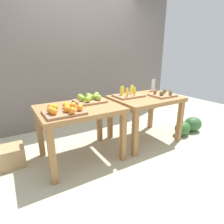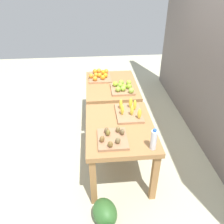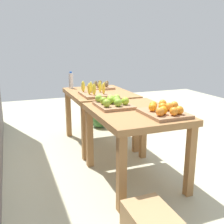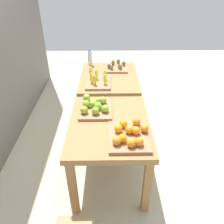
{
  "view_description": "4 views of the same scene",
  "coord_description": "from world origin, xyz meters",
  "px_view_note": "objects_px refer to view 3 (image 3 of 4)",
  "views": [
    {
      "loc": [
        -1.35,
        -2.12,
        1.39
      ],
      "look_at": [
        -0.08,
        -0.03,
        0.6
      ],
      "focal_mm": 28.96,
      "sensor_mm": 36.0,
      "label": 1
    },
    {
      "loc": [
        2.72,
        -0.29,
        2.34
      ],
      "look_at": [
        -0.04,
        -0.04,
        0.55
      ],
      "focal_mm": 36.83,
      "sensor_mm": 36.0,
      "label": 2
    },
    {
      "loc": [
        -2.86,
        1.13,
        1.38
      ],
      "look_at": [
        -0.03,
        0.04,
        0.6
      ],
      "focal_mm": 42.94,
      "sensor_mm": 36.0,
      "label": 3
    },
    {
      "loc": [
        -2.36,
        -0.0,
        2.04
      ],
      "look_at": [
        -0.04,
        -0.03,
        0.52
      ],
      "focal_mm": 35.94,
      "sensor_mm": 36.0,
      "label": 4
    }
  ],
  "objects_px": {
    "display_table_left": "(135,121)",
    "water_bottle": "(71,80)",
    "apple_bin": "(113,103)",
    "kiwi_bin": "(101,86)",
    "display_table_right": "(99,100)",
    "banana_crate": "(94,92)",
    "watermelon_pile": "(96,117)",
    "orange_bin": "(164,111)"
  },
  "relations": [
    {
      "from": "kiwi_bin",
      "to": "banana_crate",
      "type": "bearing_deg",
      "value": 152.34
    },
    {
      "from": "display_table_right",
      "to": "banana_crate",
      "type": "bearing_deg",
      "value": 148.45
    },
    {
      "from": "apple_bin",
      "to": "kiwi_bin",
      "type": "height_order",
      "value": "apple_bin"
    },
    {
      "from": "apple_bin",
      "to": "display_table_right",
      "type": "bearing_deg",
      "value": -9.6
    },
    {
      "from": "apple_bin",
      "to": "kiwi_bin",
      "type": "distance_m",
      "value": 1.18
    },
    {
      "from": "banana_crate",
      "to": "apple_bin",
      "type": "bearing_deg",
      "value": 179.28
    },
    {
      "from": "display_table_left",
      "to": "orange_bin",
      "type": "xyz_separation_m",
      "value": [
        -0.25,
        -0.18,
        0.15
      ]
    },
    {
      "from": "display_table_left",
      "to": "apple_bin",
      "type": "bearing_deg",
      "value": 34.42
    },
    {
      "from": "orange_bin",
      "to": "water_bottle",
      "type": "height_order",
      "value": "water_bottle"
    },
    {
      "from": "orange_bin",
      "to": "watermelon_pile",
      "type": "distance_m",
      "value": 2.33
    },
    {
      "from": "kiwi_bin",
      "to": "water_bottle",
      "type": "xyz_separation_m",
      "value": [
        0.17,
        0.4,
        0.09
      ]
    },
    {
      "from": "display_table_left",
      "to": "display_table_right",
      "type": "height_order",
      "value": "same"
    },
    {
      "from": "apple_bin",
      "to": "water_bottle",
      "type": "relative_size",
      "value": 1.7
    },
    {
      "from": "display_table_right",
      "to": "kiwi_bin",
      "type": "relative_size",
      "value": 2.89
    },
    {
      "from": "apple_bin",
      "to": "banana_crate",
      "type": "bearing_deg",
      "value": -0.72
    },
    {
      "from": "apple_bin",
      "to": "banana_crate",
      "type": "height_order",
      "value": "banana_crate"
    },
    {
      "from": "banana_crate",
      "to": "watermelon_pile",
      "type": "height_order",
      "value": "banana_crate"
    },
    {
      "from": "apple_bin",
      "to": "watermelon_pile",
      "type": "bearing_deg",
      "value": -11.96
    },
    {
      "from": "water_bottle",
      "to": "watermelon_pile",
      "type": "distance_m",
      "value": 0.99
    },
    {
      "from": "kiwi_bin",
      "to": "watermelon_pile",
      "type": "xyz_separation_m",
      "value": [
        0.62,
        -0.11,
        -0.64
      ]
    },
    {
      "from": "banana_crate",
      "to": "display_table_right",
      "type": "bearing_deg",
      "value": -31.55
    },
    {
      "from": "display_table_right",
      "to": "kiwi_bin",
      "type": "distance_m",
      "value": 0.31
    },
    {
      "from": "display_table_left",
      "to": "water_bottle",
      "type": "height_order",
      "value": "water_bottle"
    },
    {
      "from": "display_table_right",
      "to": "kiwi_bin",
      "type": "height_order",
      "value": "kiwi_bin"
    },
    {
      "from": "display_table_left",
      "to": "water_bottle",
      "type": "relative_size",
      "value": 4.26
    },
    {
      "from": "orange_bin",
      "to": "water_bottle",
      "type": "distance_m",
      "value": 1.85
    },
    {
      "from": "kiwi_bin",
      "to": "water_bottle",
      "type": "relative_size",
      "value": 1.47
    },
    {
      "from": "orange_bin",
      "to": "display_table_right",
      "type": "bearing_deg",
      "value": 7.35
    },
    {
      "from": "apple_bin",
      "to": "kiwi_bin",
      "type": "relative_size",
      "value": 1.16
    },
    {
      "from": "display_table_left",
      "to": "display_table_right",
      "type": "bearing_deg",
      "value": 0.0
    },
    {
      "from": "display_table_right",
      "to": "water_bottle",
      "type": "height_order",
      "value": "water_bottle"
    },
    {
      "from": "display_table_right",
      "to": "display_table_left",
      "type": "bearing_deg",
      "value": 180.0
    },
    {
      "from": "display_table_left",
      "to": "watermelon_pile",
      "type": "bearing_deg",
      "value": -6.38
    },
    {
      "from": "kiwi_bin",
      "to": "water_bottle",
      "type": "bearing_deg",
      "value": 67.17
    },
    {
      "from": "apple_bin",
      "to": "watermelon_pile",
      "type": "relative_size",
      "value": 0.6
    },
    {
      "from": "display_table_right",
      "to": "orange_bin",
      "type": "bearing_deg",
      "value": -172.65
    },
    {
      "from": "watermelon_pile",
      "to": "banana_crate",
      "type": "bearing_deg",
      "value": 161.65
    },
    {
      "from": "display_table_left",
      "to": "banana_crate",
      "type": "height_order",
      "value": "banana_crate"
    },
    {
      "from": "orange_bin",
      "to": "banana_crate",
      "type": "distance_m",
      "value": 1.18
    },
    {
      "from": "kiwi_bin",
      "to": "water_bottle",
      "type": "height_order",
      "value": "water_bottle"
    },
    {
      "from": "banana_crate",
      "to": "watermelon_pile",
      "type": "relative_size",
      "value": 0.63
    },
    {
      "from": "apple_bin",
      "to": "kiwi_bin",
      "type": "xyz_separation_m",
      "value": [
        1.15,
        -0.26,
        -0.01
      ]
    }
  ]
}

